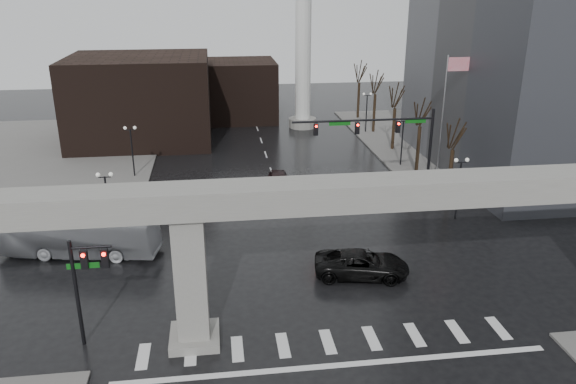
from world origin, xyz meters
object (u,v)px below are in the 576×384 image
Objects in this scene: signal_mast_arm at (388,135)px; far_car at (278,181)px; city_bus at (79,234)px; pickup_truck at (362,264)px.

signal_mast_arm is 2.53× the size of far_car.
city_bus is at bearing -138.33° from far_car.
far_car is at bearing 22.29° from pickup_truck.
signal_mast_arm is 1.99× the size of pickup_truck.
signal_mast_arm is 1.11× the size of city_bus.
pickup_truck is (-5.43, -13.04, -4.98)m from signal_mast_arm.
signal_mast_arm is 25.60m from city_bus.
city_bus is at bearing 83.87° from pickup_truck.
city_bus is 18.90m from far_car.
signal_mast_arm reaches higher than city_bus.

